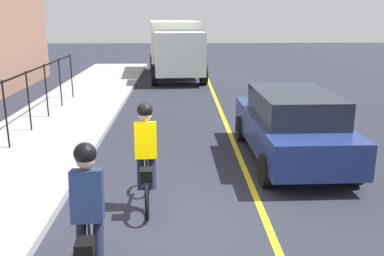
{
  "coord_description": "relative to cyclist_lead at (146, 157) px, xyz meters",
  "views": [
    {
      "loc": [
        -6.3,
        -0.25,
        3.24
      ],
      "look_at": [
        1.82,
        -0.47,
        1.0
      ],
      "focal_mm": 39.54,
      "sensor_mm": 36.0,
      "label": 1
    }
  ],
  "objects": [
    {
      "name": "box_truck_background",
      "position": [
        15.05,
        -0.33,
        0.64
      ],
      "size": [
        6.87,
        2.95,
        2.78
      ],
      "rotation": [
        0.0,
        0.0,
        3.22
      ],
      "color": "silver",
      "rests_on": "ground"
    },
    {
      "name": "cyclist_lead",
      "position": [
        0.0,
        0.0,
        0.0
      ],
      "size": [
        1.71,
        0.38,
        1.83
      ],
      "rotation": [
        0.0,
        0.0,
        0.07
      ],
      "color": "black",
      "rests_on": "ground"
    },
    {
      "name": "ground_plane",
      "position": [
        -0.37,
        -0.33,
        -0.91
      ],
      "size": [
        80.0,
        80.0,
        0.0
      ],
      "primitive_type": "plane",
      "color": "#242632"
    },
    {
      "name": "cyclist_follow",
      "position": [
        -2.16,
        0.5,
        0.0
      ],
      "size": [
        1.71,
        0.38,
        1.83
      ],
      "rotation": [
        0.0,
        0.0,
        0.07
      ],
      "color": "black",
      "rests_on": "ground"
    },
    {
      "name": "patrol_sedan",
      "position": [
        2.3,
        -3.03,
        -0.09
      ],
      "size": [
        4.44,
        2.0,
        1.58
      ],
      "rotation": [
        0.0,
        0.0,
        0.02
      ],
      "color": "navy",
      "rests_on": "ground"
    },
    {
      "name": "lane_line_centre",
      "position": [
        -0.37,
        -1.93,
        -0.91
      ],
      "size": [
        36.0,
        0.12,
        0.01
      ],
      "primitive_type": "cube",
      "color": "yellow",
      "rests_on": "ground"
    }
  ]
}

